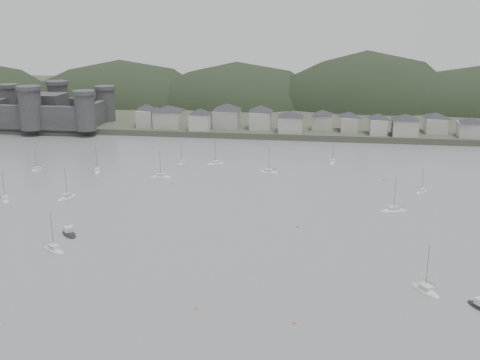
# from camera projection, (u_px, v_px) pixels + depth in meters

# --- Properties ---
(ground) EXTENTS (900.00, 900.00, 0.00)m
(ground) POSITION_uv_depth(u_px,v_px,m) (189.00, 297.00, 131.58)
(ground) COLOR slate
(ground) RESTS_ON ground
(far_shore_land) EXTENTS (900.00, 250.00, 3.00)m
(far_shore_land) POSITION_uv_depth(u_px,v_px,m) (288.00, 101.00, 412.10)
(far_shore_land) COLOR #383D2D
(far_shore_land) RESTS_ON ground
(forested_ridge) EXTENTS (851.55, 103.94, 102.57)m
(forested_ridge) POSITION_uv_depth(u_px,v_px,m) (292.00, 126.00, 390.46)
(forested_ridge) COLOR black
(forested_ridge) RESTS_ON ground
(castle) EXTENTS (66.00, 43.00, 20.00)m
(castle) POSITION_uv_depth(u_px,v_px,m) (45.00, 109.00, 317.14)
(castle) COLOR #333335
(castle) RESTS_ON far_shore_land
(waterfront_town) EXTENTS (451.48, 28.46, 12.92)m
(waterfront_town) POSITION_uv_depth(u_px,v_px,m) (374.00, 121.00, 296.55)
(waterfront_town) COLOR #A09F93
(waterfront_town) RESTS_ON far_shore_land
(moored_fleet) EXTENTS (217.94, 155.53, 12.22)m
(moored_fleet) POSITION_uv_depth(u_px,v_px,m) (171.00, 205.00, 194.38)
(moored_fleet) COLOR silver
(moored_fleet) RESTS_ON ground
(motor_launch_near) EXTENTS (5.93, 7.16, 3.68)m
(motor_launch_near) POSITION_uv_depth(u_px,v_px,m) (480.00, 307.00, 126.81)
(motor_launch_near) COLOR black
(motor_launch_near) RESTS_ON ground
(motor_launch_far) EXTENTS (7.70, 8.21, 3.97)m
(motor_launch_far) POSITION_uv_depth(u_px,v_px,m) (69.00, 233.00, 168.79)
(motor_launch_far) COLOR black
(motor_launch_far) RESTS_ON ground
(mooring_buoys) EXTENTS (137.26, 124.39, 0.70)m
(mooring_buoys) POSITION_uv_depth(u_px,v_px,m) (193.00, 218.00, 181.70)
(mooring_buoys) COLOR #CC8244
(mooring_buoys) RESTS_ON ground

